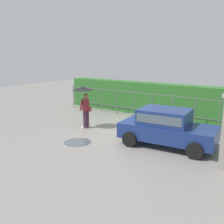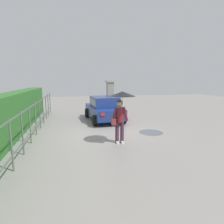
# 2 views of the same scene
# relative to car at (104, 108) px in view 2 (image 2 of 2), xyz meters

# --- Properties ---
(ground_plane) EXTENTS (40.00, 40.00, 0.00)m
(ground_plane) POSITION_rel_car_xyz_m (-2.52, 0.24, -0.80)
(ground_plane) COLOR gray
(car) EXTENTS (3.86, 2.15, 1.48)m
(car) POSITION_rel_car_xyz_m (0.00, 0.00, 0.00)
(car) COLOR navy
(car) RESTS_ON ground
(pedestrian) EXTENTS (1.02, 1.02, 2.06)m
(pedestrian) POSITION_rel_car_xyz_m (-4.31, 0.04, 0.72)
(pedestrian) COLOR #47283D
(pedestrian) RESTS_ON ground
(gate_pillar) EXTENTS (0.60, 0.60, 2.42)m
(gate_pillar) POSITION_rel_car_xyz_m (2.50, -0.88, 0.44)
(gate_pillar) COLOR gray
(gate_pillar) RESTS_ON ground
(fence_section) EXTENTS (12.03, 0.05, 1.50)m
(fence_section) POSITION_rel_car_xyz_m (-2.41, 3.54, 0.02)
(fence_section) COLOR #59605B
(fence_section) RESTS_ON ground
(hedge_row) EXTENTS (12.98, 0.90, 1.90)m
(hedge_row) POSITION_rel_car_xyz_m (-2.41, 4.58, 0.15)
(hedge_row) COLOR #2D6B28
(hedge_row) RESTS_ON ground
(puddle_near) EXTENTS (1.14, 1.14, 0.00)m
(puddle_near) POSITION_rel_car_xyz_m (-3.13, -1.76, -0.80)
(puddle_near) COLOR #4C545B
(puddle_near) RESTS_ON ground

